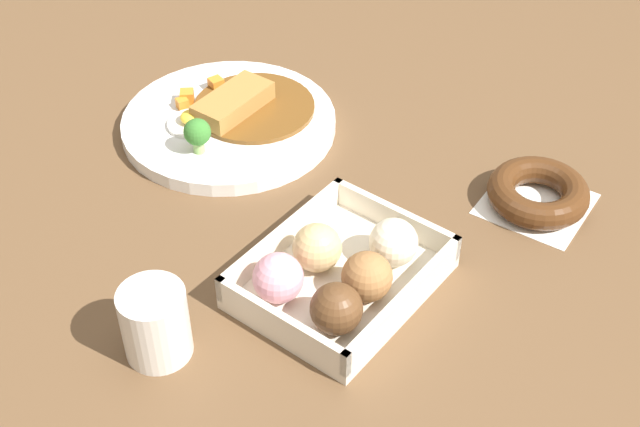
% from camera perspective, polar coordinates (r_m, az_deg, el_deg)
% --- Properties ---
extents(ground_plane, '(1.60, 1.60, 0.00)m').
position_cam_1_polar(ground_plane, '(1.01, -3.34, -0.45)').
color(ground_plane, brown).
extents(curry_plate, '(0.28, 0.28, 0.06)m').
position_cam_1_polar(curry_plate, '(1.15, -5.86, 6.04)').
color(curry_plate, white).
rests_on(curry_plate, ground_plane).
extents(donut_box, '(0.21, 0.16, 0.06)m').
position_cam_1_polar(donut_box, '(0.91, 1.30, -3.91)').
color(donut_box, beige).
rests_on(donut_box, ground_plane).
extents(chocolate_ring_donut, '(0.12, 0.12, 0.03)m').
position_cam_1_polar(chocolate_ring_donut, '(1.05, 13.95, 1.30)').
color(chocolate_ring_donut, white).
rests_on(chocolate_ring_donut, ground_plane).
extents(coffee_mug, '(0.07, 0.07, 0.08)m').
position_cam_1_polar(coffee_mug, '(0.86, -10.63, -7.01)').
color(coffee_mug, silver).
rests_on(coffee_mug, ground_plane).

